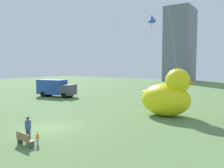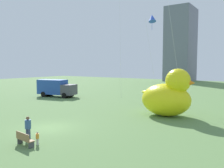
{
  "view_description": "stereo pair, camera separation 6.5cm",
  "coord_description": "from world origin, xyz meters",
  "px_view_note": "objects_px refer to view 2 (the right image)",
  "views": [
    {
      "loc": [
        15.22,
        -13.13,
        5.28
      ],
      "look_at": [
        4.3,
        3.15,
        3.71
      ],
      "focal_mm": 37.66,
      "sensor_mm": 36.0,
      "label": 1
    },
    {
      "loc": [
        15.28,
        -13.09,
        5.28
      ],
      "look_at": [
        4.3,
        3.15,
        3.71
      ],
      "focal_mm": 37.66,
      "sensor_mm": 36.0,
      "label": 2
    }
  ],
  "objects_px": {
    "park_bench": "(24,139)",
    "box_truck": "(56,88)",
    "person_adult": "(28,127)",
    "kite_blue": "(152,18)",
    "giant_inflatable_duck": "(168,96)",
    "person_child": "(37,138)"
  },
  "relations": [
    {
      "from": "park_bench",
      "to": "kite_blue",
      "type": "distance_m",
      "value": 25.91
    },
    {
      "from": "person_adult",
      "to": "person_child",
      "type": "bearing_deg",
      "value": -11.7
    },
    {
      "from": "giant_inflatable_duck",
      "to": "kite_blue",
      "type": "relative_size",
      "value": 0.46
    },
    {
      "from": "park_bench",
      "to": "giant_inflatable_duck",
      "type": "bearing_deg",
      "value": 72.35
    },
    {
      "from": "person_adult",
      "to": "kite_blue",
      "type": "height_order",
      "value": "kite_blue"
    },
    {
      "from": "giant_inflatable_duck",
      "to": "person_adult",
      "type": "bearing_deg",
      "value": -111.91
    },
    {
      "from": "kite_blue",
      "to": "person_adult",
      "type": "bearing_deg",
      "value": -88.0
    },
    {
      "from": "park_bench",
      "to": "box_truck",
      "type": "xyz_separation_m",
      "value": [
        -16.49,
        17.9,
        0.98
      ]
    },
    {
      "from": "park_bench",
      "to": "person_adult",
      "type": "distance_m",
      "value": 1.29
    },
    {
      "from": "park_bench",
      "to": "box_truck",
      "type": "distance_m",
      "value": 24.36
    },
    {
      "from": "park_bench",
      "to": "giant_inflatable_duck",
      "type": "xyz_separation_m",
      "value": [
        4.45,
        13.98,
        1.63
      ]
    },
    {
      "from": "park_bench",
      "to": "person_child",
      "type": "height_order",
      "value": "park_bench"
    },
    {
      "from": "person_adult",
      "to": "giant_inflatable_duck",
      "type": "xyz_separation_m",
      "value": [
        5.26,
        13.09,
        1.17
      ]
    },
    {
      "from": "person_adult",
      "to": "person_child",
      "type": "relative_size",
      "value": 1.93
    },
    {
      "from": "person_adult",
      "to": "box_truck",
      "type": "xyz_separation_m",
      "value": [
        -15.67,
        17.01,
        0.52
      ]
    },
    {
      "from": "person_adult",
      "to": "box_truck",
      "type": "bearing_deg",
      "value": 132.65
    },
    {
      "from": "person_child",
      "to": "box_truck",
      "type": "relative_size",
      "value": 0.13
    },
    {
      "from": "park_bench",
      "to": "person_child",
      "type": "bearing_deg",
      "value": 48.01
    },
    {
      "from": "park_bench",
      "to": "kite_blue",
      "type": "height_order",
      "value": "kite_blue"
    },
    {
      "from": "park_bench",
      "to": "giant_inflatable_duck",
      "type": "distance_m",
      "value": 14.76
    },
    {
      "from": "park_bench",
      "to": "person_child",
      "type": "distance_m",
      "value": 0.82
    },
    {
      "from": "park_bench",
      "to": "giant_inflatable_duck",
      "type": "height_order",
      "value": "giant_inflatable_duck"
    }
  ]
}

